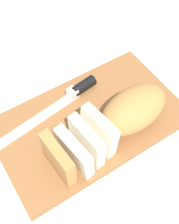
# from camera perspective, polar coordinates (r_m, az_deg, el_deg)

# --- Properties ---
(ground_plane) EXTENTS (3.00, 3.00, 0.00)m
(ground_plane) POSITION_cam_1_polar(r_m,az_deg,el_deg) (0.66, 0.00, -2.33)
(ground_plane) COLOR beige
(cutting_board) EXTENTS (0.42, 0.25, 0.02)m
(cutting_board) POSITION_cam_1_polar(r_m,az_deg,el_deg) (0.65, 0.00, -1.92)
(cutting_board) COLOR brown
(cutting_board) RESTS_ON ground_plane
(bread_loaf) EXTENTS (0.29, 0.12, 0.09)m
(bread_loaf) POSITION_cam_1_polar(r_m,az_deg,el_deg) (0.60, 5.34, -1.73)
(bread_loaf) COLOR #A8753D
(bread_loaf) RESTS_ON cutting_board
(bread_knife) EXTENTS (0.28, 0.07, 0.03)m
(bread_knife) POSITION_cam_1_polar(r_m,az_deg,el_deg) (0.67, -3.53, 3.44)
(bread_knife) COLOR silver
(bread_knife) RESTS_ON cutting_board
(crumb_near_knife) EXTENTS (0.00, 0.00, 0.00)m
(crumb_near_knife) POSITION_cam_1_polar(r_m,az_deg,el_deg) (0.66, -2.39, 0.56)
(crumb_near_knife) COLOR tan
(crumb_near_knife) RESTS_ON cutting_board
(crumb_near_loaf) EXTENTS (0.00, 0.00, 0.00)m
(crumb_near_loaf) POSITION_cam_1_polar(r_m,az_deg,el_deg) (0.62, -0.80, -5.46)
(crumb_near_loaf) COLOR tan
(crumb_near_loaf) RESTS_ON cutting_board
(crumb_stray_left) EXTENTS (0.01, 0.01, 0.01)m
(crumb_stray_left) POSITION_cam_1_polar(r_m,az_deg,el_deg) (0.68, -4.11, 2.93)
(crumb_stray_left) COLOR tan
(crumb_stray_left) RESTS_ON cutting_board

